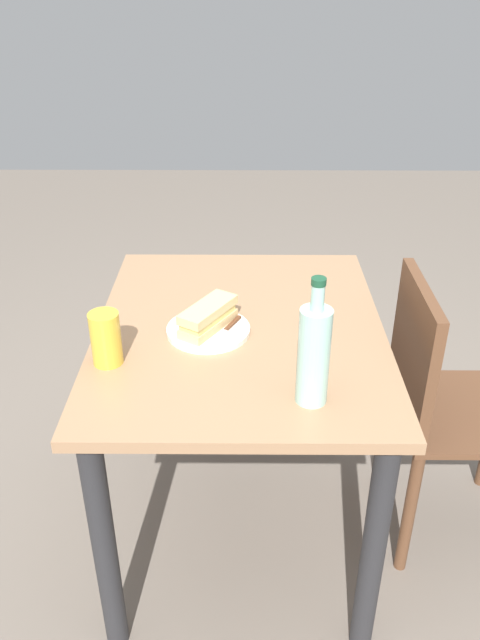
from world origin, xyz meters
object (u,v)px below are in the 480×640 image
Objects in this scene: chair_far at (441,400)px; beer_glass at (106,338)px; plate_near at (208,330)px; water_bottle at (314,354)px; baguette_sandwich_near at (208,317)px; knife_near at (226,330)px; dining_table at (240,366)px.

beer_glass is (0.18, -0.92, 0.32)m from chair_far.
water_bottle is (0.30, 0.25, 0.12)m from plate_near.
beer_glass is (-0.15, -0.49, -0.06)m from water_bottle.
beer_glass reaches higher than plate_near.
beer_glass is (0.15, -0.24, 0.02)m from baguette_sandwich_near.
baguette_sandwich_near is at bearing -109.19° from knife_near.
knife_near is (0.05, -0.63, 0.27)m from chair_far.
chair_far reaches higher than baguette_sandwich_near.
chair_far reaches higher than dining_table.
baguette_sandwich_near is 0.28m from beer_glass.
dining_table is 4.96× the size of baguette_sandwich_near.
chair_far is 2.81× the size of water_bottle.
dining_table is 1.11× the size of chair_far.
beer_glass reaches higher than dining_table.
plate_near is (0.03, -0.08, 0.14)m from dining_table.
water_bottle is 2.24× the size of beer_glass.
plate_near is 0.40m from water_bottle.
knife_near is (0.02, 0.05, -0.03)m from baguette_sandwich_near.
knife_near is 0.32m from beer_glass.
plate_near is at bearing -109.19° from knife_near.
beer_glass is at bearing -78.95° from chair_far.
chair_far is 5.25× the size of knife_near.
knife_near is at bearing 70.81° from baguette_sandwich_near.
dining_table is 3.12× the size of water_bottle.
plate_near is at bearing -68.75° from dining_table.
water_bottle is at bearing 72.80° from beer_glass.
plate_near is (0.03, -0.67, 0.26)m from chair_far.
dining_table is at bearing 143.43° from knife_near.
dining_table is at bearing 111.25° from plate_near.
plate_near is 0.05m from knife_near.
beer_glass is (0.15, -0.24, 0.06)m from plate_near.
plate_near is 1.36× the size of knife_near.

